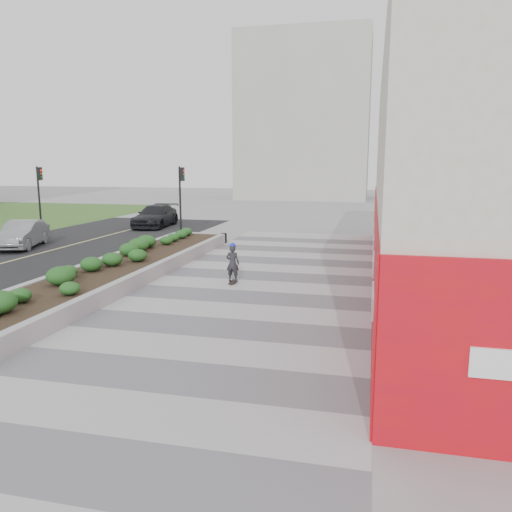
% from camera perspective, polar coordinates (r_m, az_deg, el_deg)
% --- Properties ---
extents(ground, '(160.00, 160.00, 0.00)m').
position_cam_1_polar(ground, '(11.87, -6.86, -10.84)').
color(ground, gray).
rests_on(ground, ground).
extents(walkway, '(8.00, 36.00, 0.01)m').
position_cam_1_polar(walkway, '(14.57, -2.80, -6.72)').
color(walkway, '#A8A8AD').
rests_on(walkway, ground).
extents(building, '(6.04, 24.08, 8.00)m').
position_cam_1_polar(building, '(19.61, 22.61, 8.69)').
color(building, '#BBB4A0').
rests_on(building, ground).
extents(planter, '(3.00, 18.00, 0.90)m').
position_cam_1_polar(planter, '(20.12, -14.83, -1.06)').
color(planter, '#9E9EA0').
rests_on(planter, ground).
extents(traffic_signal_near, '(0.33, 0.28, 4.20)m').
position_cam_1_polar(traffic_signal_near, '(30.04, -8.56, 7.35)').
color(traffic_signal_near, black).
rests_on(traffic_signal_near, ground).
extents(traffic_signal_far, '(0.33, 0.28, 4.20)m').
position_cam_1_polar(traffic_signal_far, '(34.11, -23.50, 6.96)').
color(traffic_signal_far, black).
rests_on(traffic_signal_far, ground).
extents(distant_bldg_north_l, '(16.00, 12.00, 20.00)m').
position_cam_1_polar(distant_bldg_north_l, '(66.23, 5.66, 15.26)').
color(distant_bldg_north_l, '#ADAAA3').
rests_on(distant_bldg_north_l, ground).
extents(distant_bldg_north_r, '(14.00, 10.00, 24.00)m').
position_cam_1_polar(distant_bldg_north_r, '(71.67, 22.96, 15.75)').
color(distant_bldg_north_r, '#ADAAA3').
rests_on(distant_bldg_north_r, ground).
extents(manhole_cover, '(0.44, 0.44, 0.01)m').
position_cam_1_polar(manhole_cover, '(14.44, -0.88, -6.86)').
color(manhole_cover, '#595654').
rests_on(manhole_cover, ground).
extents(skateboarder, '(0.52, 0.73, 1.51)m').
position_cam_1_polar(skateboarder, '(18.17, -2.68, -0.80)').
color(skateboarder, beige).
rests_on(skateboarder, ground).
extents(car_silver, '(2.76, 4.55, 1.42)m').
position_cam_1_polar(car_silver, '(28.81, -25.14, 2.25)').
color(car_silver, '#919397').
rests_on(car_silver, ground).
extents(car_dark, '(2.52, 5.35, 1.51)m').
position_cam_1_polar(car_dark, '(35.80, -11.42, 4.50)').
color(car_dark, black).
rests_on(car_dark, ground).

